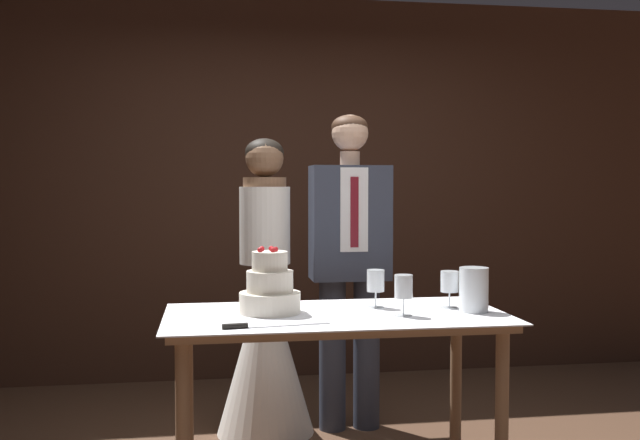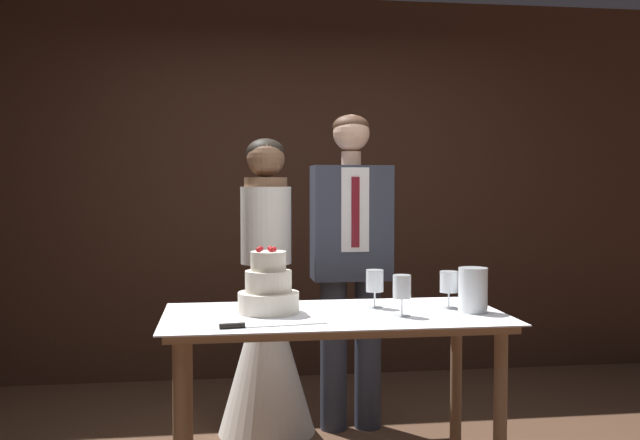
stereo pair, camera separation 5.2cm
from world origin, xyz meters
The scene contains 10 objects.
wall_back centered at (0.00, 2.13, 1.36)m, with size 5.58×0.12×2.71m, color #382116.
cake_table centered at (-0.04, 0.03, 0.72)m, with size 1.48×0.74×0.82m.
tiered_cake centered at (-0.32, 0.09, 0.93)m, with size 0.27×0.27×0.29m.
cake_knife centered at (-0.40, -0.23, 0.83)m, with size 0.43×0.08×0.02m.
wine_glass_near centered at (0.24, -0.07, 0.95)m, with size 0.08×0.08×0.18m.
wine_glass_middle centered at (0.50, 0.09, 0.94)m, with size 0.08×0.08×0.17m.
wine_glass_far centered at (0.17, 0.15, 0.94)m, with size 0.08×0.08×0.17m.
hurricane_candle centered at (0.57, -0.02, 0.92)m, with size 0.13×0.13×0.20m.
bride centered at (-0.28, 0.93, 0.61)m, with size 0.54×0.54×1.64m.
groom centered at (0.20, 0.93, 1.00)m, with size 0.44×0.25×1.78m.
Camera 1 is at (-0.58, -3.00, 1.38)m, focal length 40.00 mm.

